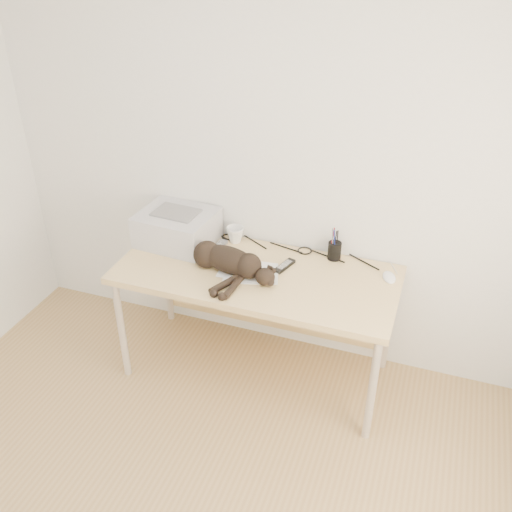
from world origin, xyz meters
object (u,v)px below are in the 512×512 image
at_px(cat, 226,261).
at_px(mouse, 389,275).
at_px(printer, 177,227).
at_px(pen_cup, 335,250).
at_px(mug, 235,235).
at_px(desk, 261,283).

relative_size(cat, mouse, 5.78).
distance_m(printer, cat, 0.46).
distance_m(cat, pen_cup, 0.64).
distance_m(mug, mouse, 0.96).
distance_m(mug, pen_cup, 0.62).
xyz_separation_m(cat, mug, (-0.07, 0.33, -0.02)).
bearing_deg(mug, printer, -160.97).
distance_m(printer, mouse, 1.29).
relative_size(mug, pen_cup, 0.54).
xyz_separation_m(pen_cup, mouse, (0.34, -0.10, -0.04)).
height_order(cat, mug, cat).
relative_size(printer, mouse, 3.85).
xyz_separation_m(printer, mouse, (1.29, 0.02, -0.08)).
relative_size(desk, mouse, 13.30).
distance_m(desk, printer, 0.62).
distance_m(desk, mug, 0.36).
relative_size(printer, pen_cup, 2.31).
height_order(printer, pen_cup, printer).
height_order(desk, mouse, mouse).
distance_m(desk, cat, 0.30).
bearing_deg(printer, mug, 19.03).
xyz_separation_m(desk, pen_cup, (0.38, 0.20, 0.19)).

